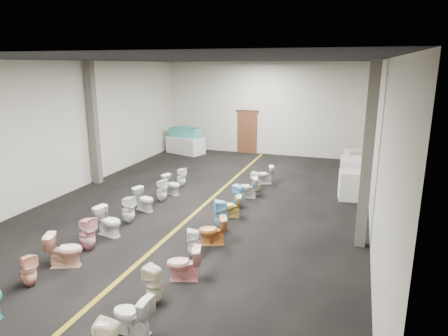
{
  "coord_description": "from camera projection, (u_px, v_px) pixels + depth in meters",
  "views": [
    {
      "loc": [
        4.49,
        -11.28,
        4.37
      ],
      "look_at": [
        0.32,
        1.0,
        1.0
      ],
      "focal_mm": 32.0,
      "sensor_mm": 36.0,
      "label": 1
    }
  ],
  "objects": [
    {
      "name": "floor",
      "position": [
        205.0,
        205.0,
        12.83
      ],
      "size": [
        16.0,
        16.0,
        0.0
      ],
      "primitive_type": "plane",
      "color": "black",
      "rests_on": "ground"
    },
    {
      "name": "ceiling",
      "position": [
        203.0,
        60.0,
        11.7
      ],
      "size": [
        16.0,
        16.0,
        0.0
      ],
      "primitive_type": "plane",
      "rotation": [
        3.14,
        0.0,
        0.0
      ],
      "color": "black",
      "rests_on": "ground"
    },
    {
      "name": "wall_back",
      "position": [
        264.0,
        109.0,
        19.6
      ],
      "size": [
        10.0,
        0.0,
        10.0
      ],
      "primitive_type": "plane",
      "rotation": [
        1.57,
        0.0,
        0.0
      ],
      "color": "beige",
      "rests_on": "ground"
    },
    {
      "name": "wall_left",
      "position": [
        70.0,
        128.0,
        13.82
      ],
      "size": [
        0.0,
        16.0,
        16.0
      ],
      "primitive_type": "plane",
      "rotation": [
        1.57,
        0.0,
        1.57
      ],
      "color": "beige",
      "rests_on": "ground"
    },
    {
      "name": "wall_right",
      "position": [
        377.0,
        146.0,
        10.71
      ],
      "size": [
        0.0,
        16.0,
        16.0
      ],
      "primitive_type": "plane",
      "rotation": [
        1.57,
        0.0,
        -1.57
      ],
      "color": "beige",
      "rests_on": "ground"
    },
    {
      "name": "aisle_stripe",
      "position": [
        205.0,
        204.0,
        12.83
      ],
      "size": [
        0.12,
        15.6,
        0.01
      ],
      "primitive_type": "cube",
      "color": "#816712",
      "rests_on": "floor"
    },
    {
      "name": "back_door",
      "position": [
        247.0,
        132.0,
        20.09
      ],
      "size": [
        1.0,
        0.1,
        2.1
      ],
      "primitive_type": "cube",
      "color": "#562D19",
      "rests_on": "floor"
    },
    {
      "name": "door_frame",
      "position": [
        248.0,
        111.0,
        19.83
      ],
      "size": [
        1.15,
        0.08,
        0.1
      ],
      "primitive_type": "cube",
      "color": "#331C11",
      "rests_on": "back_door"
    },
    {
      "name": "column_left",
      "position": [
        94.0,
        124.0,
        14.66
      ],
      "size": [
        0.25,
        0.25,
        4.5
      ],
      "primitive_type": "cube",
      "color": "#59544C",
      "rests_on": "floor"
    },
    {
      "name": "column_right",
      "position": [
        367.0,
        157.0,
        9.41
      ],
      "size": [
        0.25,
        0.25,
        4.5
      ],
      "primitive_type": "cube",
      "color": "#59544C",
      "rests_on": "floor"
    },
    {
      "name": "display_table",
      "position": [
        186.0,
        145.0,
        20.17
      ],
      "size": [
        2.07,
        1.48,
        0.83
      ],
      "primitive_type": "cube",
      "rotation": [
        0.0,
        0.0,
        -0.33
      ],
      "color": "silver",
      "rests_on": "floor"
    },
    {
      "name": "bathtub",
      "position": [
        185.0,
        132.0,
        20.0
      ],
      "size": [
        1.85,
        0.84,
        0.55
      ],
      "rotation": [
        0.0,
        0.0,
        -0.15
      ],
      "color": "teal",
      "rests_on": "display_table"
    },
    {
      "name": "appliance_crate_a",
      "position": [
        351.0,
        185.0,
        13.25
      ],
      "size": [
        0.82,
        0.82,
        0.95
      ],
      "primitive_type": "cube",
      "rotation": [
        0.0,
        0.0,
        0.12
      ],
      "color": "silver",
      "rests_on": "floor"
    },
    {
      "name": "appliance_crate_b",
      "position": [
        352.0,
        174.0,
        14.34
      ],
      "size": [
        0.83,
        0.83,
        1.07
      ],
      "primitive_type": "cube",
      "rotation": [
        0.0,
        0.0,
        -0.07
      ],
      "color": "silver",
      "rests_on": "floor"
    },
    {
      "name": "appliance_crate_c",
      "position": [
        353.0,
        168.0,
        15.61
      ],
      "size": [
        0.97,
        0.97,
        0.87
      ],
      "primitive_type": "cube",
      "rotation": [
        0.0,
        0.0,
        0.31
      ],
      "color": "silver",
      "rests_on": "floor"
    },
    {
      "name": "appliance_crate_d",
      "position": [
        353.0,
        161.0,
        16.65
      ],
      "size": [
        0.86,
        0.86,
        0.94
      ],
      "primitive_type": "cube",
      "rotation": [
        0.0,
        0.0,
        0.4
      ],
      "color": "beige",
      "rests_on": "floor"
    },
    {
      "name": "toilet_left_1",
      "position": [
        28.0,
        270.0,
        8.06
      ],
      "size": [
        0.4,
        0.39,
        0.69
      ],
      "primitive_type": "imported",
      "rotation": [
        0.0,
        0.0,
        1.24
      ],
      "color": "#FFB49A",
      "rests_on": "floor"
    },
    {
      "name": "toilet_left_2",
      "position": [
        65.0,
        250.0,
        8.84
      ],
      "size": [
        0.88,
        0.71,
        0.78
      ],
      "primitive_type": "imported",
      "rotation": [
        0.0,
        0.0,
        1.98
      ],
      "color": "#F8BB9D",
      "rests_on": "floor"
    },
    {
      "name": "toilet_left_3",
      "position": [
        87.0,
        234.0,
        9.61
      ],
      "size": [
        0.44,
        0.43,
        0.84
      ],
      "primitive_type": "imported",
      "rotation": [
        0.0,
        0.0,
        1.41
      ],
      "color": "#F2ACB3",
      "rests_on": "floor"
    },
    {
      "name": "toilet_left_4",
      "position": [
        109.0,
        221.0,
        10.45
      ],
      "size": [
        0.82,
        0.57,
        0.77
      ],
      "primitive_type": "imported",
      "rotation": [
        0.0,
        0.0,
        1.38
      ],
      "color": "white",
      "rests_on": "floor"
    },
    {
      "name": "toilet_left_5",
      "position": [
        128.0,
        210.0,
        11.27
      ],
      "size": [
        0.38,
        0.38,
        0.79
      ],
      "primitive_type": "imported",
      "rotation": [
        0.0,
        0.0,
        1.51
      ],
      "color": "white",
      "rests_on": "floor"
    },
    {
      "name": "toilet_left_6",
      "position": [
        144.0,
        199.0,
        12.26
      ],
      "size": [
        0.78,
        0.58,
        0.71
      ],
      "primitive_type": "imported",
      "rotation": [
        0.0,
        0.0,
        1.29
      ],
      "color": "silver",
      "rests_on": "floor"
    },
    {
      "name": "toilet_left_7",
      "position": [
        162.0,
        190.0,
        13.06
      ],
      "size": [
        0.37,
        0.37,
        0.74
      ],
      "primitive_type": "imported",
      "rotation": [
        0.0,
        0.0,
        1.47
      ],
      "color": "white",
      "rests_on": "floor"
    },
    {
      "name": "toilet_left_8",
      "position": [
        172.0,
        185.0,
        13.79
      ],
      "size": [
        0.75,
        0.56,
        0.68
      ],
      "primitive_type": "imported",
      "rotation": [
        0.0,
        0.0,
        1.28
      ],
      "color": "silver",
      "rests_on": "floor"
    },
    {
      "name": "toilet_left_9",
      "position": [
        181.0,
        177.0,
        14.64
      ],
      "size": [
        0.33,
        0.32,
        0.71
      ],
      "primitive_type": "imported",
      "rotation": [
        0.0,
        0.0,
        1.56
      ],
      "color": "white",
      "rests_on": "floor"
    },
    {
      "name": "toilet_right_1",
      "position": [
        132.0,
        315.0,
        6.6
      ],
      "size": [
        0.72,
        0.43,
        0.72
      ],
      "primitive_type": "imported",
      "rotation": [
        0.0,
        0.0,
        -1.61
      ],
      "color": "white",
      "rests_on": "floor"
    },
    {
      "name": "toilet_right_2",
      "position": [
        154.0,
        284.0,
        7.48
      ],
      "size": [
        0.4,
        0.39,
        0.75
      ],
      "primitive_type": "imported",
      "rotation": [
        0.0,
        0.0,
        -1.74
      ],
      "color": "beige",
      "rests_on": "floor"
    },
    {
      "name": "toilet_right_3",
      "position": [
        184.0,
        264.0,
        8.27
      ],
      "size": [
        0.81,
        0.61,
        0.73
      ],
      "primitive_type": "imported",
      "rotation": [
        0.0,
        0.0,
        -1.27
      ],
      "color": "#F6A6A7",
      "rests_on": "floor"
    },
    {
      "name": "toilet_right_4",
      "position": [
        194.0,
        243.0,
        9.26
      ],
      "size": [
        0.42,
        0.41,
        0.7
      ],
      "primitive_type": "imported",
      "rotation": [
        0.0,
        0.0,
        -1.19
      ],
      "color": "white",
      "rests_on": "floor"
    },
    {
      "name": "toilet_right_5",
      "position": [
        213.0,
        231.0,
        9.92
      ],
      "size": [
        0.8,
        0.63,
        0.72
      ],
      "primitive_type": "imported",
      "rotation": [
        0.0,
        0.0,
        -1.19
      ],
      "color": "#DC893F",
      "rests_on": "floor"
    },
    {
      "name": "toilet_right_6",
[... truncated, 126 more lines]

